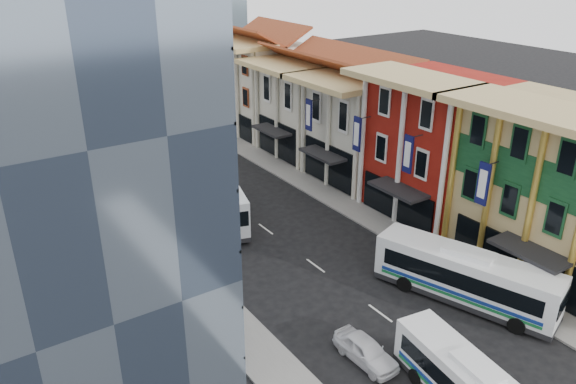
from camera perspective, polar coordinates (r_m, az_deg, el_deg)
sidewalk_right at (r=51.22m, az=5.84°, el=-1.24°), size 3.00×90.00×0.15m
sidewalk_left at (r=43.51m, az=-11.91°, el=-6.50°), size 3.00×90.00×0.15m
shophouse_tan at (r=42.97m, az=26.60°, el=-0.22°), size 8.00×14.00×12.00m
shophouse_red at (r=49.33m, az=14.80°, el=4.50°), size 8.00×10.00×12.00m
shophouse_cream_near at (r=55.99m, az=7.52°, el=6.30°), size 8.00×9.00×10.00m
shophouse_cream_mid at (r=62.73m, az=2.11°, el=8.40°), size 8.00×9.00×10.00m
shophouse_cream_far at (r=71.12m, az=-2.91°, el=10.65°), size 8.00×12.00×11.00m
office_tower at (r=33.45m, az=-25.76°, el=10.01°), size 12.00×26.00×30.00m
bus_left_far at (r=48.80m, az=-7.22°, el=-0.14°), size 6.26×12.82×4.01m
bus_right at (r=38.73m, az=17.57°, el=-8.08°), size 6.47×12.23×3.84m
sedan_left at (r=33.14m, az=7.91°, el=-15.64°), size 1.87×4.32×1.45m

